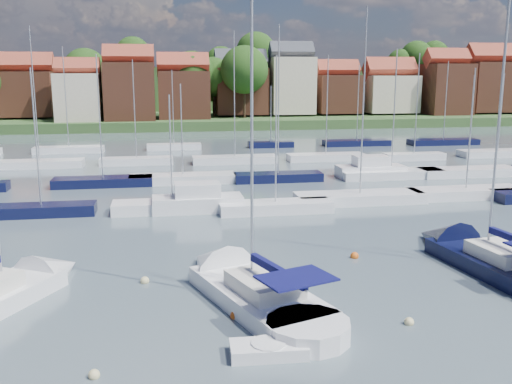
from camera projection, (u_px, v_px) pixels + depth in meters
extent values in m
plane|color=#475861|center=(232.00, 168.00, 64.88)|extent=(260.00, 260.00, 0.00)
cone|color=white|center=(56.00, 272.00, 30.31)|extent=(4.07, 4.24, 2.82)
cube|color=white|center=(258.00, 299.00, 26.63)|extent=(6.02, 9.02, 1.20)
cone|color=white|center=(212.00, 267.00, 31.10)|extent=(4.62, 4.97, 3.48)
cylinder|color=white|center=(308.00, 334.00, 23.05)|extent=(4.43, 4.43, 1.20)
cube|color=silver|center=(264.00, 284.00, 25.94)|extent=(3.44, 4.08, 0.70)
cylinder|color=#B2B2B7|center=(252.00, 119.00, 25.42)|extent=(0.14, 0.14, 15.45)
cylinder|color=#B2B2B7|center=(277.00, 274.00, 24.77)|extent=(1.62, 4.41, 0.10)
cube|color=#0E0F47|center=(277.00, 271.00, 24.74)|extent=(1.73, 4.26, 0.35)
cube|color=#0E0F47|center=(296.00, 278.00, 23.42)|extent=(3.48, 2.94, 0.08)
cube|color=black|center=(493.00, 266.00, 31.19)|extent=(4.38, 8.45, 1.20)
cone|color=black|center=(439.00, 241.00, 35.92)|extent=(3.85, 4.33, 3.37)
cube|color=silver|center=(502.00, 253.00, 30.47)|extent=(2.77, 3.65, 0.70)
cylinder|color=#B2B2B7|center=(500.00, 114.00, 30.02)|extent=(0.14, 0.14, 15.32)
cube|color=white|center=(268.00, 351.00, 21.78)|extent=(3.01, 1.51, 0.58)
cylinder|color=white|center=(269.00, 347.00, 21.74)|extent=(1.37, 1.37, 0.37)
sphere|color=beige|center=(94.00, 378.00, 20.24)|extent=(0.42, 0.42, 0.42)
sphere|color=#D85914|center=(236.00, 318.00, 25.20)|extent=(0.49, 0.49, 0.49)
sphere|color=beige|center=(409.00, 324.00, 24.54)|extent=(0.43, 0.43, 0.43)
sphere|color=#D85914|center=(354.00, 258.00, 33.39)|extent=(0.49, 0.49, 0.49)
sphere|color=beige|center=(145.00, 283.00, 29.42)|extent=(0.46, 0.46, 0.46)
cube|color=black|center=(41.00, 211.00, 43.22)|extent=(8.01, 2.24, 1.00)
cylinder|color=#B2B2B7|center=(36.00, 138.00, 42.08)|extent=(0.12, 0.12, 10.16)
cube|color=white|center=(172.00, 207.00, 44.51)|extent=(9.22, 2.58, 1.00)
cylinder|color=#B2B2B7|center=(171.00, 149.00, 43.57)|extent=(0.12, 0.12, 8.18)
cube|color=white|center=(276.00, 208.00, 44.27)|extent=(8.78, 2.46, 1.00)
cylinder|color=#B2B2B7|center=(276.00, 130.00, 43.04)|extent=(0.12, 0.12, 11.06)
cube|color=white|center=(360.00, 199.00, 47.50)|extent=(10.79, 3.02, 1.00)
cylinder|color=#B2B2B7|center=(363.00, 103.00, 45.88)|extent=(0.12, 0.12, 14.87)
cube|color=white|center=(466.00, 194.00, 49.45)|extent=(10.13, 2.84, 1.00)
cylinder|color=#B2B2B7|center=(470.00, 133.00, 48.37)|extent=(0.12, 0.12, 9.59)
cube|color=white|center=(198.00, 205.00, 44.60)|extent=(7.00, 2.60, 1.40)
cube|color=white|center=(197.00, 191.00, 44.38)|extent=(3.50, 2.20, 1.30)
cube|color=black|center=(103.00, 182.00, 54.51)|extent=(9.30, 2.60, 1.00)
cylinder|color=#B2B2B7|center=(99.00, 117.00, 53.24)|extent=(0.12, 0.12, 11.48)
cube|color=white|center=(183.00, 179.00, 56.12)|extent=(10.40, 2.91, 1.00)
cylinder|color=#B2B2B7|center=(182.00, 130.00, 55.12)|extent=(0.12, 0.12, 8.77)
cube|color=black|center=(278.00, 178.00, 56.97)|extent=(8.80, 2.46, 1.00)
cylinder|color=#B2B2B7|center=(279.00, 100.00, 55.40)|extent=(0.12, 0.12, 14.33)
cube|color=white|center=(391.00, 175.00, 58.81)|extent=(10.73, 3.00, 1.00)
cylinder|color=#B2B2B7|center=(394.00, 110.00, 57.46)|extent=(0.12, 0.12, 12.14)
cube|color=white|center=(467.00, 172.00, 60.00)|extent=(10.48, 2.93, 1.00)
cylinder|color=#B2B2B7|center=(472.00, 119.00, 58.85)|extent=(0.12, 0.12, 10.28)
cube|color=white|center=(370.00, 172.00, 59.27)|extent=(7.00, 2.60, 1.40)
cube|color=white|center=(371.00, 162.00, 59.04)|extent=(3.50, 2.20, 1.30)
cube|color=white|center=(40.00, 164.00, 65.30)|extent=(9.71, 2.72, 1.00)
cylinder|color=#B2B2B7|center=(34.00, 94.00, 63.68)|extent=(0.12, 0.12, 14.88)
cube|color=white|center=(137.00, 162.00, 67.38)|extent=(8.49, 2.38, 1.00)
cylinder|color=#B2B2B7|center=(134.00, 109.00, 66.12)|extent=(0.12, 0.12, 11.31)
cube|color=white|center=(235.00, 160.00, 68.58)|extent=(10.16, 2.85, 1.00)
cylinder|color=#B2B2B7|center=(234.00, 94.00, 66.99)|extent=(0.12, 0.12, 14.59)
cube|color=white|center=(326.00, 158.00, 70.57)|extent=(9.53, 2.67, 1.00)
cylinder|color=#B2B2B7|center=(327.00, 105.00, 69.25)|extent=(0.12, 0.12, 11.91)
cube|color=white|center=(414.00, 157.00, 71.03)|extent=(7.62, 2.13, 1.00)
cylinder|color=#B2B2B7|center=(417.00, 104.00, 69.68)|extent=(0.12, 0.12, 12.13)
cube|color=white|center=(497.00, 154.00, 74.05)|extent=(10.17, 2.85, 1.00)
cylinder|color=#B2B2B7|center=(501.00, 112.00, 72.96)|extent=(0.12, 0.12, 9.73)
cube|color=white|center=(69.00, 150.00, 77.46)|extent=(9.24, 2.59, 1.00)
cylinder|color=#B2B2B7|center=(66.00, 97.00, 76.01)|extent=(0.12, 0.12, 13.17)
cube|color=white|center=(174.00, 147.00, 80.50)|extent=(7.57, 2.12, 1.00)
cylinder|color=#B2B2B7|center=(173.00, 107.00, 79.36)|extent=(0.12, 0.12, 10.24)
cube|color=black|center=(271.00, 145.00, 82.96)|extent=(6.58, 1.84, 1.00)
cylinder|color=#B2B2B7|center=(271.00, 114.00, 82.04)|extent=(0.12, 0.12, 8.01)
cube|color=black|center=(357.00, 143.00, 85.04)|extent=(9.92, 2.78, 1.00)
cylinder|color=#B2B2B7|center=(358.00, 103.00, 83.82)|extent=(0.12, 0.12, 10.92)
cube|color=black|center=(443.00, 142.00, 86.23)|extent=(10.55, 2.95, 1.00)
cylinder|color=#B2B2B7|center=(446.00, 101.00, 84.95)|extent=(0.12, 0.12, 11.51)
cube|color=#375128|center=(192.00, 116.00, 139.12)|extent=(200.00, 70.00, 3.00)
cube|color=#375128|center=(187.00, 93.00, 162.29)|extent=(200.00, 60.00, 14.00)
cube|color=brown|center=(28.00, 94.00, 113.78)|extent=(10.37, 9.97, 8.73)
cube|color=brown|center=(26.00, 65.00, 112.63)|extent=(10.57, 5.13, 5.13)
cube|color=beige|center=(79.00, 98.00, 107.19)|extent=(8.09, 8.80, 8.96)
cube|color=brown|center=(77.00, 68.00, 106.07)|extent=(8.25, 4.00, 4.00)
cube|color=brown|center=(130.00, 92.00, 109.43)|extent=(9.36, 10.17, 10.97)
cube|color=brown|center=(128.00, 56.00, 108.07)|extent=(9.54, 4.63, 4.63)
cube|color=brown|center=(184.00, 95.00, 112.93)|extent=(9.90, 8.56, 9.42)
cube|color=brown|center=(183.00, 65.00, 111.72)|extent=(10.10, 4.90, 4.90)
cube|color=brown|center=(241.00, 91.00, 119.62)|extent=(10.59, 8.93, 9.49)
cube|color=#383A42|center=(240.00, 61.00, 118.38)|extent=(10.80, 5.24, 5.24)
cube|color=beige|center=(291.00, 86.00, 120.32)|extent=(9.01, 8.61, 11.65)
cube|color=#383A42|center=(291.00, 52.00, 118.90)|extent=(9.19, 4.46, 4.46)
cube|color=brown|center=(337.00, 94.00, 123.57)|extent=(9.10, 9.34, 8.00)
cube|color=brown|center=(337.00, 70.00, 122.52)|extent=(9.28, 4.50, 4.50)
cube|color=beige|center=(389.00, 94.00, 125.12)|extent=(10.86, 9.59, 7.88)
cube|color=brown|center=(390.00, 69.00, 124.05)|extent=(11.07, 5.37, 5.37)
cube|color=brown|center=(445.00, 90.00, 124.29)|extent=(9.18, 9.96, 10.97)
cube|color=brown|center=(447.00, 59.00, 122.94)|extent=(9.36, 4.54, 4.54)
cube|color=brown|center=(490.00, 87.00, 127.31)|extent=(11.39, 9.67, 10.76)
cube|color=brown|center=(492.00, 56.00, 125.93)|extent=(11.62, 5.64, 5.64)
cylinder|color=#382619|center=(415.00, 82.00, 145.33)|extent=(0.50, 0.50, 4.47)
sphere|color=#284C17|center=(416.00, 57.00, 144.09)|extent=(8.18, 8.18, 8.18)
cylinder|color=#382619|center=(214.00, 106.00, 118.64)|extent=(0.50, 0.50, 4.46)
sphere|color=#284C17|center=(214.00, 77.00, 117.40)|extent=(8.15, 8.15, 8.15)
cylinder|color=#382619|center=(256.00, 82.00, 136.72)|extent=(0.50, 0.50, 5.15)
sphere|color=#284C17|center=(256.00, 52.00, 135.30)|extent=(9.41, 9.41, 9.41)
cylinder|color=#382619|center=(134.00, 82.00, 134.52)|extent=(0.50, 0.50, 4.56)
sphere|color=#284C17|center=(133.00, 55.00, 133.26)|extent=(8.34, 8.34, 8.34)
cylinder|color=#382619|center=(87.00, 104.00, 123.17)|extent=(0.50, 0.50, 5.15)
sphere|color=#284C17|center=(85.00, 70.00, 121.74)|extent=(9.42, 9.42, 9.42)
cylinder|color=#382619|center=(13.00, 91.00, 122.11)|extent=(0.50, 0.50, 3.42)
sphere|color=#284C17|center=(11.00, 69.00, 121.16)|extent=(6.26, 6.26, 6.26)
cylinder|color=#382619|center=(256.00, 105.00, 128.87)|extent=(0.50, 0.50, 3.77)
sphere|color=#284C17|center=(256.00, 82.00, 127.82)|extent=(6.89, 6.89, 6.89)
cylinder|color=#382619|center=(244.00, 106.00, 114.66)|extent=(0.50, 0.50, 5.21)
sphere|color=#284C17|center=(244.00, 70.00, 113.22)|extent=(9.53, 9.53, 9.53)
cylinder|color=#382619|center=(460.00, 106.00, 133.88)|extent=(0.50, 0.50, 2.97)
sphere|color=#284C17|center=(461.00, 88.00, 133.06)|extent=(5.44, 5.44, 5.44)
cylinder|color=#382619|center=(193.00, 106.00, 115.74)|extent=(0.50, 0.50, 4.84)
sphere|color=#284C17|center=(192.00, 73.00, 114.40)|extent=(8.85, 8.85, 8.85)
cylinder|color=#382619|center=(399.00, 83.00, 144.93)|extent=(0.50, 0.50, 3.72)
sphere|color=#284C17|center=(400.00, 63.00, 143.90)|extent=(6.80, 6.80, 6.80)
cylinder|color=#382619|center=(445.00, 106.00, 125.25)|extent=(0.50, 0.50, 4.05)
sphere|color=#284C17|center=(446.00, 80.00, 124.12)|extent=(7.40, 7.40, 7.40)
cylinder|color=#382619|center=(221.00, 85.00, 135.11)|extent=(0.50, 0.50, 3.93)
sphere|color=#284C17|center=(221.00, 62.00, 134.02)|extent=(7.19, 7.19, 7.19)
cylinder|color=#382619|center=(334.00, 106.00, 127.26)|extent=(0.50, 0.50, 3.82)
sphere|color=#284C17|center=(335.00, 82.00, 126.20)|extent=(6.99, 6.99, 6.99)
cylinder|color=#382619|center=(110.00, 111.00, 112.59)|extent=(0.50, 0.50, 3.48)
sphere|color=#284C17|center=(109.00, 86.00, 111.63)|extent=(6.37, 6.37, 6.37)
cylinder|color=#382619|center=(440.00, 106.00, 134.30)|extent=(0.50, 0.50, 2.99)
sphere|color=#284C17|center=(441.00, 88.00, 133.47)|extent=(5.46, 5.46, 5.46)
cylinder|color=#382619|center=(214.00, 108.00, 121.79)|extent=(0.50, 0.50, 3.25)
sphere|color=#284C17|center=(213.00, 87.00, 120.89)|extent=(5.94, 5.94, 5.94)
cylinder|color=#382619|center=(182.00, 109.00, 122.35)|extent=(0.50, 0.50, 2.98)
sphere|color=#284C17|center=(182.00, 90.00, 121.53)|extent=(5.46, 5.46, 5.46)
cylinder|color=#382619|center=(433.00, 78.00, 152.47)|extent=(0.50, 0.50, 4.29)
sphere|color=#284C17|center=(434.00, 56.00, 151.28)|extent=(7.84, 7.84, 7.84)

